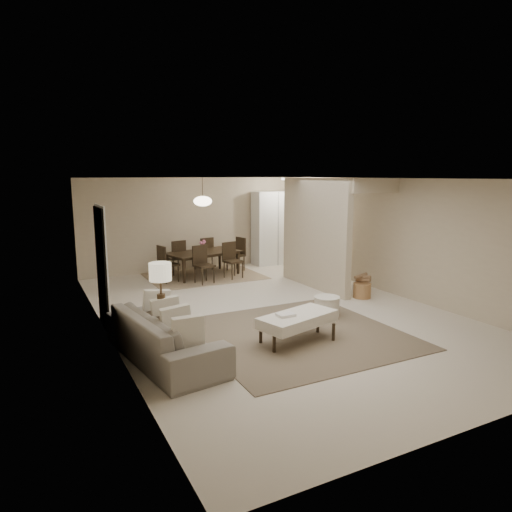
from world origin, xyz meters
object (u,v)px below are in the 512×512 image
ottoman_bench (298,320)px  dining_table (204,264)px  pantry_cabinet (273,228)px  round_pouf (327,307)px  side_table (163,333)px  sofa (164,336)px  wicker_basket (362,290)px

ottoman_bench → dining_table: bearing=70.3°
pantry_cabinet → ottoman_bench: pantry_cabinet is taller
round_pouf → dining_table: bearing=100.9°
pantry_cabinet → round_pouf: pantry_cabinet is taller
ottoman_bench → round_pouf: 1.49m
dining_table → pantry_cabinet: bearing=2.9°
ottoman_bench → side_table: 2.05m
pantry_cabinet → dining_table: size_ratio=1.16×
sofa → round_pouf: bearing=-88.1°
ottoman_bench → round_pouf: bearing=21.1°
round_pouf → ottoman_bench: bearing=-143.5°
wicker_basket → dining_table: 4.14m
sofa → wicker_basket: sofa is taller
ottoman_bench → wicker_basket: bearing=16.0°
pantry_cabinet → dining_table: pantry_cabinet is taller
side_table → round_pouf: bearing=5.4°
wicker_basket → dining_table: bearing=122.7°
round_pouf → dining_table: dining_table is taller
side_table → wicker_basket: size_ratio=1.54×
pantry_cabinet → round_pouf: bearing=-108.2°
pantry_cabinet → round_pouf: (-1.60, -4.87, -0.87)m
sofa → side_table: size_ratio=4.03×
pantry_cabinet → side_table: size_ratio=3.66×
pantry_cabinet → round_pouf: 5.20m
round_pouf → wicker_basket: size_ratio=1.27×
sofa → round_pouf: 3.26m
side_table → wicker_basket: side_table is taller
dining_table → ottoman_bench: bearing=-106.9°
round_pouf → wicker_basket: round_pouf is taller
side_table → pantry_cabinet: bearing=47.4°
dining_table → wicker_basket: bearing=-69.9°
side_table → sofa: bearing=-100.1°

